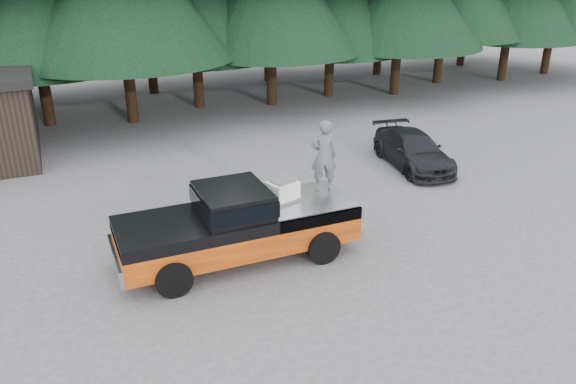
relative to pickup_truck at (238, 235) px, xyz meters
name	(u,v)px	position (x,y,z in m)	size (l,w,h in m)	color
ground	(274,267)	(0.64, -0.74, -0.67)	(120.00, 120.00, 0.00)	#4C4C4E
pickup_truck	(238,235)	(0.00, 0.00, 0.00)	(6.00, 2.04, 1.33)	#DB580C
truck_cab	(233,200)	(-0.10, 0.00, 0.96)	(1.66, 1.90, 0.59)	black
air_compressor	(283,191)	(1.25, 0.14, 0.90)	(0.69, 0.57, 0.47)	silver
man_on_bed	(324,156)	(2.49, 0.34, 1.61)	(0.69, 0.45, 1.90)	#52585A
parked_car	(413,150)	(7.89, 3.87, -0.06)	(1.70, 4.19, 1.22)	black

